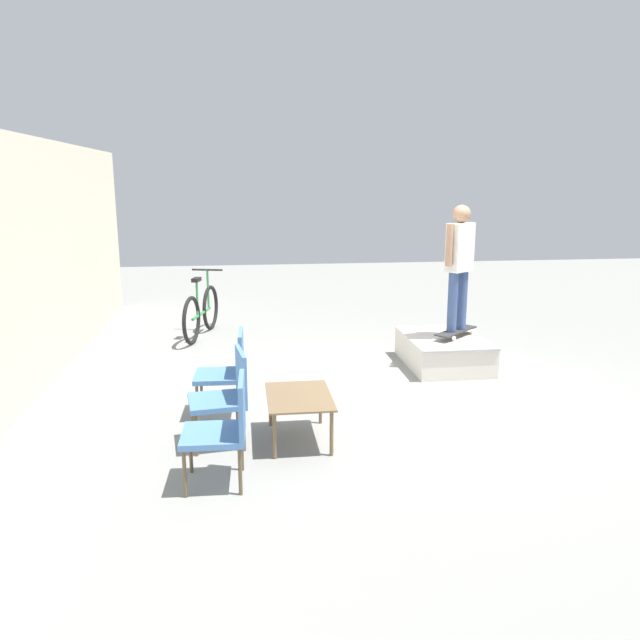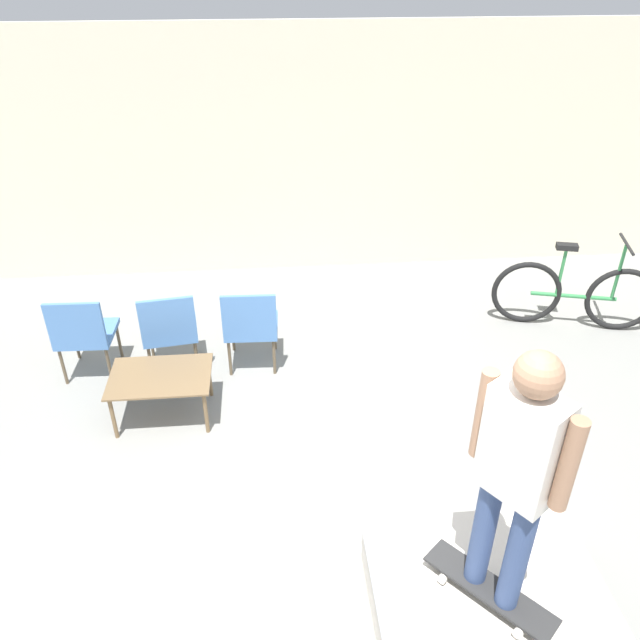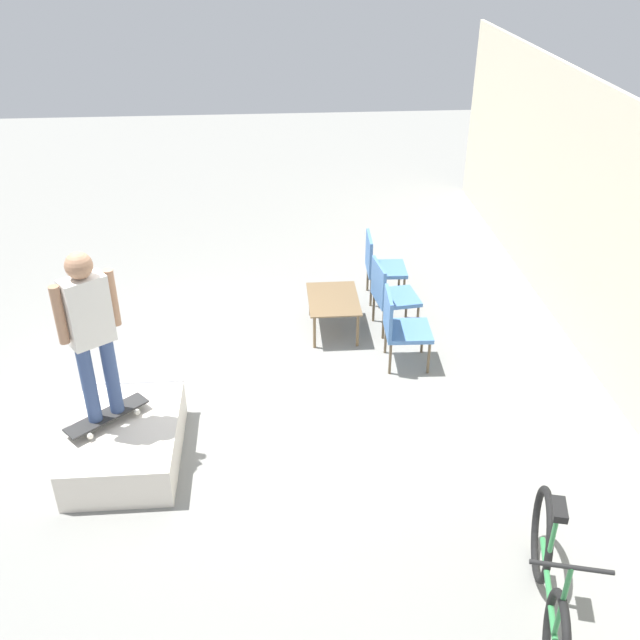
# 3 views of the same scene
# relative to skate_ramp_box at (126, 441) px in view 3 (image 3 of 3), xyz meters

# --- Properties ---
(ground_plane) EXTENTS (24.00, 24.00, 0.00)m
(ground_plane) POSITION_rel_skate_ramp_box_xyz_m (-1.20, 0.77, -0.20)
(ground_plane) COLOR gray
(house_wall_back) EXTENTS (12.00, 0.06, 3.00)m
(house_wall_back) POSITION_rel_skate_ramp_box_xyz_m (-1.20, 5.14, 1.30)
(house_wall_back) COLOR beige
(house_wall_back) RESTS_ON ground_plane
(skate_ramp_box) EXTENTS (1.42, 1.01, 0.43)m
(skate_ramp_box) POSITION_rel_skate_ramp_box_xyz_m (0.00, 0.00, 0.00)
(skate_ramp_box) COLOR silver
(skate_ramp_box) RESTS_ON ground_plane
(skateboard_on_ramp) EXTENTS (0.69, 0.74, 0.07)m
(skateboard_on_ramp) POSITION_rel_skate_ramp_box_xyz_m (-0.05, -0.15, 0.29)
(skateboard_on_ramp) COLOR #2D2D2D
(skateboard_on_ramp) RESTS_ON skate_ramp_box
(person_skater) EXTENTS (0.38, 0.48, 1.68)m
(person_skater) POSITION_rel_skate_ramp_box_xyz_m (-0.05, -0.15, 1.28)
(person_skater) COLOR #384C7A
(person_skater) RESTS_ON skateboard_on_ramp
(coffee_table) EXTENTS (0.89, 0.62, 0.46)m
(coffee_table) POSITION_rel_skate_ramp_box_xyz_m (-2.26, 2.20, 0.20)
(coffee_table) COLOR brown
(coffee_table) RESTS_ON ground_plane
(patio_chair_left) EXTENTS (0.54, 0.54, 0.92)m
(patio_chair_left) POSITION_rel_skate_ramp_box_xyz_m (-3.07, 2.90, 0.31)
(patio_chair_left) COLOR brown
(patio_chair_left) RESTS_ON ground_plane
(patio_chair_center) EXTENTS (0.58, 0.58, 0.92)m
(patio_chair_center) POSITION_rel_skate_ramp_box_xyz_m (-2.25, 2.90, 0.31)
(patio_chair_center) COLOR brown
(patio_chair_center) RESTS_ON ground_plane
(patio_chair_right) EXTENTS (0.54, 0.54, 0.92)m
(patio_chair_right) POSITION_rel_skate_ramp_box_xyz_m (-1.46, 2.90, 0.31)
(patio_chair_right) COLOR brown
(patio_chair_right) RESTS_ON ground_plane
(bicycle) EXTENTS (1.72, 0.60, 1.05)m
(bicycle) POSITION_rel_skate_ramp_box_xyz_m (2.08, 3.38, 0.20)
(bicycle) COLOR black
(bicycle) RESTS_ON ground_plane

